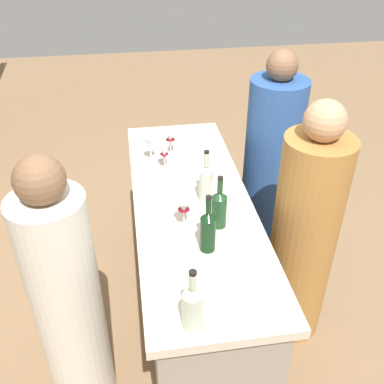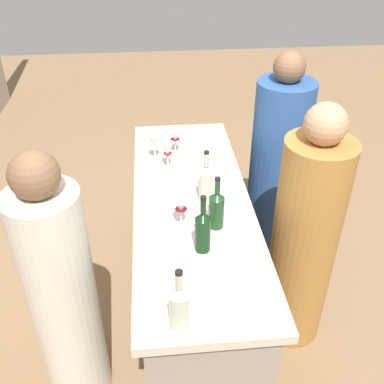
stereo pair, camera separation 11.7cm
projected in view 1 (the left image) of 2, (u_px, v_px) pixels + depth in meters
ground_plane at (192, 311)px, 3.01m from camera, size 12.00×12.00×0.00m
bar_counter at (192, 260)px, 2.75m from camera, size 1.93×0.65×0.93m
wine_bottle_leftmost_clear_pale at (193, 307)px, 1.70m from camera, size 0.08×0.08×0.30m
wine_bottle_second_left_dark_green at (208, 230)px, 2.08m from camera, size 0.08×0.08×0.31m
wine_bottle_center_olive_green at (219, 208)px, 2.23m from camera, size 0.08×0.08×0.29m
wine_bottle_second_right_clear_pale at (206, 182)px, 2.42m from camera, size 0.08×0.08×0.31m
wine_glass_near_left at (170, 139)px, 2.86m from camera, size 0.07×0.07×0.15m
wine_glass_near_center at (184, 208)px, 2.23m from camera, size 0.07×0.07×0.16m
wine_glass_near_right at (164, 153)px, 2.70m from camera, size 0.07×0.07×0.17m
wine_glass_far_left at (150, 145)px, 2.77m from camera, size 0.08×0.08×0.17m
person_left_guest at (303, 238)px, 2.55m from camera, size 0.44×0.44×1.56m
person_center_guest at (270, 168)px, 3.19m from camera, size 0.47×0.47×1.57m
person_right_guest at (68, 303)px, 2.15m from camera, size 0.44×0.44×1.53m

